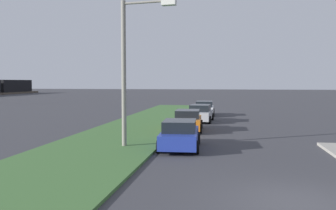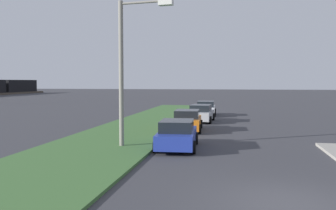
{
  "view_description": "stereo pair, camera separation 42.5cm",
  "coord_description": "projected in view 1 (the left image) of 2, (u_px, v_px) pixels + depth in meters",
  "views": [
    {
      "loc": [
        -10.49,
        1.93,
        3.43
      ],
      "look_at": [
        16.73,
        6.36,
        1.64
      ],
      "focal_mm": 38.86,
      "sensor_mm": 36.0,
      "label": 1
    },
    {
      "loc": [
        -10.42,
        1.52,
        3.43
      ],
      "look_at": [
        16.73,
        6.36,
        1.64
      ],
      "focal_mm": 38.86,
      "sensor_mm": 36.0,
      "label": 2
    }
  ],
  "objects": [
    {
      "name": "grass_median",
      "position": [
        117.0,
        139.0,
        21.42
      ],
      "size": [
        60.0,
        6.0,
        0.12
      ],
      "primitive_type": "cube",
      "color": "#3D6633",
      "rests_on": "ground"
    },
    {
      "name": "parked_car_orange",
      "position": [
        188.0,
        121.0,
        25.24
      ],
      "size": [
        4.39,
        2.19,
        1.47
      ],
      "rotation": [
        0.0,
        0.0,
        0.05
      ],
      "color": "orange",
      "rests_on": "ground"
    },
    {
      "name": "parked_car_silver",
      "position": [
        200.0,
        113.0,
        30.95
      ],
      "size": [
        4.38,
        2.17,
        1.47
      ],
      "rotation": [
        0.0,
        0.0,
        -0.05
      ],
      "color": "#B2B5BA",
      "rests_on": "ground"
    },
    {
      "name": "parked_car_blue",
      "position": [
        180.0,
        135.0,
        18.55
      ],
      "size": [
        4.39,
        2.2,
        1.47
      ],
      "rotation": [
        0.0,
        0.0,
        0.06
      ],
      "color": "#23389E",
      "rests_on": "ground"
    },
    {
      "name": "ground",
      "position": [
        295.0,
        203.0,
        10.24
      ],
      "size": [
        300.0,
        300.0,
        0.0
      ],
      "primitive_type": "plane",
      "color": "#38383D"
    },
    {
      "name": "streetlight",
      "position": [
        130.0,
        63.0,
        18.4
      ],
      "size": [
        0.64,
        2.87,
        7.5
      ],
      "color": "gray",
      "rests_on": "ground"
    },
    {
      "name": "parked_car_white",
      "position": [
        204.0,
        109.0,
        36.51
      ],
      "size": [
        4.36,
        2.14,
        1.47
      ],
      "rotation": [
        0.0,
        0.0,
        0.04
      ],
      "color": "silver",
      "rests_on": "ground"
    }
  ]
}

